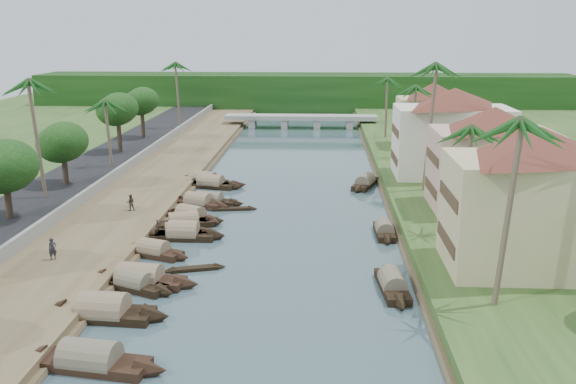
{
  "coord_description": "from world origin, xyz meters",
  "views": [
    {
      "loc": [
        3.93,
        -46.41,
        17.9
      ],
      "look_at": [
        0.61,
        15.87,
        2.0
      ],
      "focal_mm": 40.0,
      "sensor_mm": 36.0,
      "label": 1
    }
  ],
  "objects_px": {
    "building_near": "(535,198)",
    "person_near": "(53,249)",
    "bridge": "(301,119)",
    "sampan_1": "(104,312)",
    "sampan_0": "(90,361)"
  },
  "relations": [
    {
      "from": "sampan_0",
      "to": "person_near",
      "type": "distance_m",
      "value": 16.47
    },
    {
      "from": "sampan_0",
      "to": "person_near",
      "type": "bearing_deg",
      "value": 127.92
    },
    {
      "from": "building_near",
      "to": "sampan_1",
      "type": "height_order",
      "value": "building_near"
    },
    {
      "from": "bridge",
      "to": "sampan_1",
      "type": "bearing_deg",
      "value": -96.85
    },
    {
      "from": "bridge",
      "to": "sampan_0",
      "type": "distance_m",
      "value": 88.04
    },
    {
      "from": "bridge",
      "to": "building_near",
      "type": "height_order",
      "value": "building_near"
    },
    {
      "from": "building_near",
      "to": "sampan_0",
      "type": "xyz_separation_m",
      "value": [
        -27.46,
        -13.62,
        -5.96
      ]
    },
    {
      "from": "building_near",
      "to": "person_near",
      "type": "bearing_deg",
      "value": 178.79
    },
    {
      "from": "building_near",
      "to": "sampan_1",
      "type": "relative_size",
      "value": 1.65
    },
    {
      "from": "bridge",
      "to": "sampan_1",
      "type": "relative_size",
      "value": 3.11
    },
    {
      "from": "bridge",
      "to": "sampan_1",
      "type": "height_order",
      "value": "bridge"
    },
    {
      "from": "building_near",
      "to": "person_near",
      "type": "height_order",
      "value": "building_near"
    },
    {
      "from": "building_near",
      "to": "person_near",
      "type": "distance_m",
      "value": 35.75
    },
    {
      "from": "building_near",
      "to": "sampan_1",
      "type": "distance_m",
      "value": 30.33
    },
    {
      "from": "bridge",
      "to": "person_near",
      "type": "bearing_deg",
      "value": -102.65
    }
  ]
}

